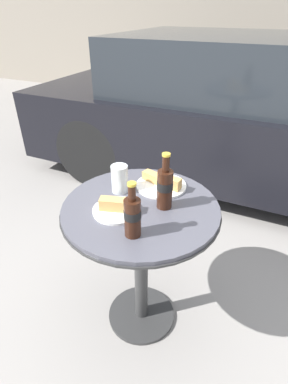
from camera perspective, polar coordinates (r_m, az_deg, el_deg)
The scene contains 8 objects.
ground_plane at distance 1.90m, azimuth -0.49°, elevation -22.32°, with size 30.00×30.00×0.00m, color gray.
bistro_table at distance 1.45m, azimuth -0.59°, elevation -8.34°, with size 0.72×0.72×0.78m.
cola_bottle_left at distance 1.28m, azimuth 4.00°, elevation 0.97°, with size 0.07×0.07×0.26m.
cola_bottle_right at distance 1.13m, azimuth -2.21°, elevation -4.48°, with size 0.07×0.07×0.23m.
drinking_glass at distance 1.42m, azimuth -4.64°, elevation 2.33°, with size 0.08×0.08×0.13m.
lunch_plate_near at distance 1.47m, azimuth 3.38°, elevation 1.65°, with size 0.25×0.25×0.07m.
lunch_plate_far at distance 1.30m, azimuth -5.29°, elevation -3.02°, with size 0.21×0.21×0.07m.
parked_car at distance 3.17m, azimuth 17.12°, elevation 13.97°, with size 4.02×1.80×1.33m.
Camera 1 is at (0.48, -1.00, 1.54)m, focal length 28.00 mm.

